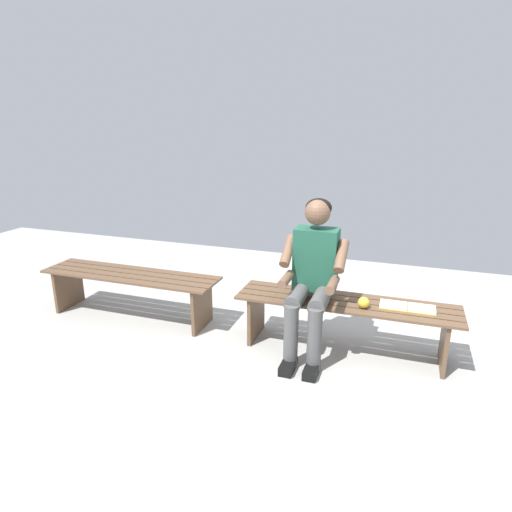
{
  "coord_description": "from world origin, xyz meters",
  "views": [
    {
      "loc": [
        -0.37,
        3.28,
        1.82
      ],
      "look_at": [
        0.7,
        0.15,
        0.79
      ],
      "focal_mm": 30.77,
      "sensor_mm": 36.0,
      "label": 1
    }
  ],
  "objects_px": {
    "bench_far": "(131,284)",
    "book_open": "(407,307)",
    "person_seated": "(312,273)",
    "bench_near": "(345,313)",
    "apple": "(364,303)"
  },
  "relations": [
    {
      "from": "bench_near",
      "to": "book_open",
      "type": "relative_size",
      "value": 4.25
    },
    {
      "from": "bench_far",
      "to": "person_seated",
      "type": "distance_m",
      "value": 1.79
    },
    {
      "from": "bench_far",
      "to": "person_seated",
      "type": "xyz_separation_m",
      "value": [
        -1.76,
        0.1,
        0.35
      ]
    },
    {
      "from": "person_seated",
      "to": "book_open",
      "type": "distance_m",
      "value": 0.77
    },
    {
      "from": "apple",
      "to": "book_open",
      "type": "xyz_separation_m",
      "value": [
        -0.32,
        -0.1,
        -0.03
      ]
    },
    {
      "from": "bench_far",
      "to": "apple",
      "type": "xyz_separation_m",
      "value": [
        -2.16,
        0.09,
        0.15
      ]
    },
    {
      "from": "bench_far",
      "to": "book_open",
      "type": "relative_size",
      "value": 4.18
    },
    {
      "from": "person_seated",
      "to": "apple",
      "type": "distance_m",
      "value": 0.45
    },
    {
      "from": "bench_near",
      "to": "bench_far",
      "type": "height_order",
      "value": "same"
    },
    {
      "from": "book_open",
      "to": "apple",
      "type": "bearing_deg",
      "value": 16.92
    },
    {
      "from": "bench_far",
      "to": "book_open",
      "type": "xyz_separation_m",
      "value": [
        -2.48,
        -0.01,
        0.11
      ]
    },
    {
      "from": "bench_near",
      "to": "person_seated",
      "type": "height_order",
      "value": "person_seated"
    },
    {
      "from": "person_seated",
      "to": "bench_near",
      "type": "bearing_deg",
      "value": -158.85
    },
    {
      "from": "bench_far",
      "to": "person_seated",
      "type": "relative_size",
      "value": 1.39
    },
    {
      "from": "bench_near",
      "to": "apple",
      "type": "xyz_separation_m",
      "value": [
        -0.15,
        0.09,
        0.15
      ]
    }
  ]
}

